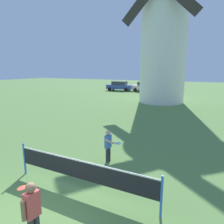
# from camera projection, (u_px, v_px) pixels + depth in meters

# --- Properties ---
(windmill) EXTENTS (7.51, 5.44, 15.07)m
(windmill) POSITION_uv_depth(u_px,v_px,m) (164.00, 28.00, 20.86)
(windmill) COLOR white
(windmill) RESTS_ON ground_plane
(tennis_net) EXTENTS (4.75, 0.06, 1.10)m
(tennis_net) POSITION_uv_depth(u_px,v_px,m) (81.00, 170.00, 5.93)
(tennis_net) COLOR blue
(tennis_net) RESTS_ON ground_plane
(player_near) EXTENTS (0.75, 0.60, 1.37)m
(player_near) POSITION_uv_depth(u_px,v_px,m) (32.00, 209.00, 4.14)
(player_near) COLOR #333338
(player_near) RESTS_ON ground_plane
(player_far) EXTENTS (0.72, 0.56, 1.27)m
(player_far) POSITION_uv_depth(u_px,v_px,m) (109.00, 144.00, 7.88)
(player_far) COLOR #333338
(player_far) RESTS_ON ground_plane
(parked_car_blue) EXTENTS (4.31, 2.20, 1.56)m
(parked_car_blue) POSITION_uv_depth(u_px,v_px,m) (119.00, 86.00, 34.09)
(parked_car_blue) COLOR #334C99
(parked_car_blue) RESTS_ON ground_plane
(parked_car_cream) EXTENTS (4.52, 1.99, 1.56)m
(parked_car_cream) POSITION_uv_depth(u_px,v_px,m) (146.00, 87.00, 32.48)
(parked_car_cream) COLOR silver
(parked_car_cream) RESTS_ON ground_plane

